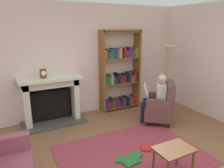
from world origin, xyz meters
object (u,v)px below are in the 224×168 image
Objects in this scene: bookshelf at (121,73)px; mantel_clock at (43,74)px; seated_reader at (156,97)px; floor_lamp at (169,56)px; fireplace at (51,98)px; armchair_reading at (161,105)px; side_table at (174,153)px.

mantel_clock is at bearing -176.09° from bookshelf.
floor_lamp reaches higher than seated_reader.
mantel_clock reaches higher than fireplace.
armchair_reading is 1.30m from floor_lamp.
seated_reader is at bearing -28.34° from fireplace.
mantel_clock is at bearing -76.75° from seated_reader.
floor_lamp is at bearing 50.61° from side_table.
bookshelf is 1.25m from seated_reader.
armchair_reading is (2.34, -1.10, -0.76)m from mantel_clock.
seated_reader is at bearing -90.00° from armchair_reading.
armchair_reading is (0.35, -1.24, -0.55)m from bookshelf.
fireplace is 1.88m from bookshelf.
fireplace is 1.22× the size of seated_reader.
mantel_clock is at bearing 168.56° from floor_lamp.
fireplace is at bearing 34.47° from mantel_clock.
side_table is at bearing -63.63° from mantel_clock.
side_table is at bearing -104.14° from bookshelf.
fireplace is at bearing -178.89° from bookshelf.
bookshelf is at bearing 1.11° from fireplace.
seated_reader is at bearing -148.08° from floor_lamp.
side_table is at bearing -67.04° from fireplace.
fireplace is 2.39m from seated_reader.
bookshelf is at bearing -129.47° from seated_reader.
seated_reader is 2.04× the size of side_table.
side_table is 2.82m from floor_lamp.
seated_reader is 1.86m from side_table.
bookshelf is 3.71× the size of side_table.
seated_reader is at bearing 58.87° from side_table.
bookshelf is 1.22× the size of floor_lamp.
armchair_reading is at bearing -74.09° from bookshelf.
mantel_clock is at bearing -145.53° from fireplace.
mantel_clock is 0.09× the size of bookshelf.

